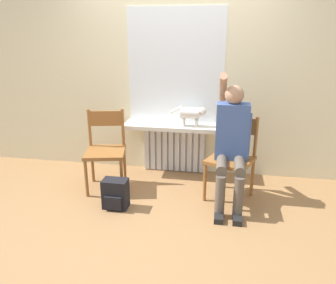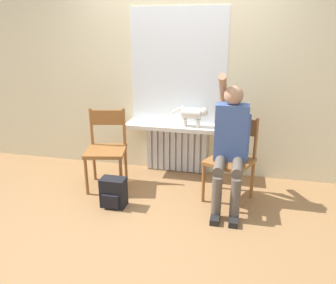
{
  "view_description": "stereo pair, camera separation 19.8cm",
  "coord_description": "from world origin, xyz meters",
  "px_view_note": "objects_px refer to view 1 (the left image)",
  "views": [
    {
      "loc": [
        0.61,
        -2.88,
        1.79
      ],
      "look_at": [
        0.0,
        0.64,
        0.57
      ],
      "focal_mm": 35.0,
      "sensor_mm": 36.0,
      "label": 1
    },
    {
      "loc": [
        0.8,
        -2.84,
        1.79
      ],
      "look_at": [
        0.0,
        0.64,
        0.57
      ],
      "focal_mm": 35.0,
      "sensor_mm": 36.0,
      "label": 2
    }
  ],
  "objects_px": {
    "person": "(232,140)",
    "backpack": "(115,194)",
    "chair_left": "(106,149)",
    "chair_right": "(232,157)",
    "cat": "(192,113)"
  },
  "relations": [
    {
      "from": "chair_right",
      "to": "chair_left",
      "type": "bearing_deg",
      "value": -157.1
    },
    {
      "from": "cat",
      "to": "backpack",
      "type": "height_order",
      "value": "cat"
    },
    {
      "from": "chair_right",
      "to": "cat",
      "type": "height_order",
      "value": "cat"
    },
    {
      "from": "chair_left",
      "to": "backpack",
      "type": "relative_size",
      "value": 2.9
    },
    {
      "from": "chair_right",
      "to": "person",
      "type": "distance_m",
      "value": 0.25
    },
    {
      "from": "person",
      "to": "backpack",
      "type": "bearing_deg",
      "value": -163.45
    },
    {
      "from": "chair_right",
      "to": "person",
      "type": "relative_size",
      "value": 0.66
    },
    {
      "from": "chair_left",
      "to": "backpack",
      "type": "xyz_separation_m",
      "value": [
        0.26,
        -0.46,
        -0.33
      ]
    },
    {
      "from": "chair_left",
      "to": "chair_right",
      "type": "xyz_separation_m",
      "value": [
        1.45,
        -0.0,
        0.0
      ]
    },
    {
      "from": "person",
      "to": "backpack",
      "type": "height_order",
      "value": "person"
    },
    {
      "from": "cat",
      "to": "chair_left",
      "type": "bearing_deg",
      "value": -154.04
    },
    {
      "from": "chair_right",
      "to": "backpack",
      "type": "height_order",
      "value": "chair_right"
    },
    {
      "from": "cat",
      "to": "backpack",
      "type": "bearing_deg",
      "value": -127.17
    },
    {
      "from": "backpack",
      "to": "cat",
      "type": "bearing_deg",
      "value": 52.83
    },
    {
      "from": "chair_right",
      "to": "backpack",
      "type": "distance_m",
      "value": 1.32
    }
  ]
}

